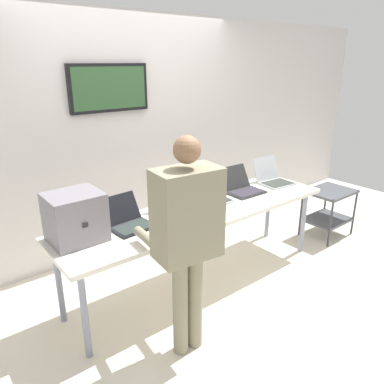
{
  "coord_description": "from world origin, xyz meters",
  "views": [
    {
      "loc": [
        -2.02,
        -2.4,
        2.04
      ],
      "look_at": [
        -0.03,
        0.1,
        0.9
      ],
      "focal_mm": 34.6,
      "sensor_mm": 36.0,
      "label": 1
    }
  ],
  "objects_px": {
    "equipment_box": "(75,217)",
    "laptop_station_4": "(273,178)",
    "laptop_station_3": "(242,187)",
    "storage_cart": "(329,206)",
    "laptop_station_0": "(128,220)",
    "laptop_station_2": "(211,196)",
    "person": "(187,230)",
    "workbench": "(201,215)",
    "laptop_station_1": "(174,206)"
  },
  "relations": [
    {
      "from": "equipment_box",
      "to": "laptop_station_2",
      "type": "relative_size",
      "value": 1.16
    },
    {
      "from": "equipment_box",
      "to": "laptop_station_4",
      "type": "height_order",
      "value": "equipment_box"
    },
    {
      "from": "laptop_station_1",
      "to": "storage_cart",
      "type": "xyz_separation_m",
      "value": [
        2.09,
        -0.29,
        -0.42
      ]
    },
    {
      "from": "equipment_box",
      "to": "laptop_station_4",
      "type": "bearing_deg",
      "value": -0.49
    },
    {
      "from": "workbench",
      "to": "laptop_station_1",
      "type": "bearing_deg",
      "value": 152.93
    },
    {
      "from": "laptop_station_3",
      "to": "equipment_box",
      "type": "bearing_deg",
      "value": 179.72
    },
    {
      "from": "laptop_station_0",
      "to": "person",
      "type": "height_order",
      "value": "person"
    },
    {
      "from": "laptop_station_4",
      "to": "workbench",
      "type": "bearing_deg",
      "value": -174.55
    },
    {
      "from": "laptop_station_3",
      "to": "laptop_station_4",
      "type": "bearing_deg",
      "value": -1.24
    },
    {
      "from": "person",
      "to": "laptop_station_0",
      "type": "bearing_deg",
      "value": 93.76
    },
    {
      "from": "laptop_station_3",
      "to": "laptop_station_4",
      "type": "height_order",
      "value": "laptop_station_4"
    },
    {
      "from": "equipment_box",
      "to": "laptop_station_1",
      "type": "height_order",
      "value": "equipment_box"
    },
    {
      "from": "workbench",
      "to": "laptop_station_3",
      "type": "height_order",
      "value": "laptop_station_3"
    },
    {
      "from": "workbench",
      "to": "laptop_station_2",
      "type": "bearing_deg",
      "value": 27.24
    },
    {
      "from": "laptop_station_1",
      "to": "storage_cart",
      "type": "distance_m",
      "value": 2.16
    },
    {
      "from": "laptop_station_2",
      "to": "equipment_box",
      "type": "bearing_deg",
      "value": 179.51
    },
    {
      "from": "laptop_station_1",
      "to": "storage_cart",
      "type": "bearing_deg",
      "value": -7.98
    },
    {
      "from": "laptop_station_2",
      "to": "storage_cart",
      "type": "bearing_deg",
      "value": -10.17
    },
    {
      "from": "laptop_station_0",
      "to": "laptop_station_3",
      "type": "relative_size",
      "value": 1.0
    },
    {
      "from": "equipment_box",
      "to": "storage_cart",
      "type": "distance_m",
      "value": 3.06
    },
    {
      "from": "laptop_station_0",
      "to": "storage_cart",
      "type": "bearing_deg",
      "value": -6.25
    },
    {
      "from": "laptop_station_3",
      "to": "person",
      "type": "xyz_separation_m",
      "value": [
        -1.3,
        -0.74,
        0.17
      ]
    },
    {
      "from": "laptop_station_2",
      "to": "laptop_station_0",
      "type": "bearing_deg",
      "value": -179.1
    },
    {
      "from": "laptop_station_2",
      "to": "person",
      "type": "bearing_deg",
      "value": -139.85
    },
    {
      "from": "equipment_box",
      "to": "laptop_station_4",
      "type": "xyz_separation_m",
      "value": [
        2.25,
        -0.02,
        -0.13
      ]
    },
    {
      "from": "laptop_station_0",
      "to": "laptop_station_2",
      "type": "relative_size",
      "value": 1.15
    },
    {
      "from": "laptop_station_1",
      "to": "equipment_box",
      "type": "bearing_deg",
      "value": 179.13
    },
    {
      "from": "laptop_station_4",
      "to": "storage_cart",
      "type": "xyz_separation_m",
      "value": [
        0.74,
        -0.29,
        -0.43
      ]
    },
    {
      "from": "workbench",
      "to": "person",
      "type": "distance_m",
      "value": 0.94
    },
    {
      "from": "laptop_station_0",
      "to": "person",
      "type": "xyz_separation_m",
      "value": [
        0.05,
        -0.72,
        0.17
      ]
    },
    {
      "from": "equipment_box",
      "to": "laptop_station_2",
      "type": "xyz_separation_m",
      "value": [
        1.35,
        -0.01,
        -0.14
      ]
    },
    {
      "from": "workbench",
      "to": "laptop_station_4",
      "type": "distance_m",
      "value": 1.14
    },
    {
      "from": "laptop_station_3",
      "to": "laptop_station_2",
      "type": "bearing_deg",
      "value": -179.63
    },
    {
      "from": "person",
      "to": "storage_cart",
      "type": "distance_m",
      "value": 2.63
    },
    {
      "from": "equipment_box",
      "to": "laptop_station_2",
      "type": "height_order",
      "value": "equipment_box"
    },
    {
      "from": "equipment_box",
      "to": "storage_cart",
      "type": "height_order",
      "value": "equipment_box"
    },
    {
      "from": "laptop_station_4",
      "to": "laptop_station_2",
      "type": "bearing_deg",
      "value": 179.51
    },
    {
      "from": "laptop_station_4",
      "to": "person",
      "type": "bearing_deg",
      "value": -157.73
    },
    {
      "from": "workbench",
      "to": "laptop_station_0",
      "type": "height_order",
      "value": "laptop_station_0"
    },
    {
      "from": "storage_cart",
      "to": "laptop_station_3",
      "type": "bearing_deg",
      "value": 166.29
    },
    {
      "from": "laptop_station_3",
      "to": "storage_cart",
      "type": "bearing_deg",
      "value": -13.71
    },
    {
      "from": "workbench",
      "to": "equipment_box",
      "type": "height_order",
      "value": "equipment_box"
    },
    {
      "from": "laptop_station_2",
      "to": "laptop_station_4",
      "type": "height_order",
      "value": "laptop_station_4"
    },
    {
      "from": "workbench",
      "to": "laptop_station_4",
      "type": "height_order",
      "value": "laptop_station_4"
    },
    {
      "from": "laptop_station_0",
      "to": "laptop_station_1",
      "type": "height_order",
      "value": "laptop_station_0"
    },
    {
      "from": "laptop_station_3",
      "to": "storage_cart",
      "type": "xyz_separation_m",
      "value": [
        1.22,
        -0.3,
        -0.42
      ]
    },
    {
      "from": "equipment_box",
      "to": "workbench",
      "type": "bearing_deg",
      "value": -6.47
    },
    {
      "from": "laptop_station_4",
      "to": "laptop_station_0",
      "type": "bearing_deg",
      "value": -179.79
    },
    {
      "from": "laptop_station_1",
      "to": "laptop_station_2",
      "type": "height_order",
      "value": "laptop_station_1"
    },
    {
      "from": "workbench",
      "to": "storage_cart",
      "type": "bearing_deg",
      "value": -5.49
    }
  ]
}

